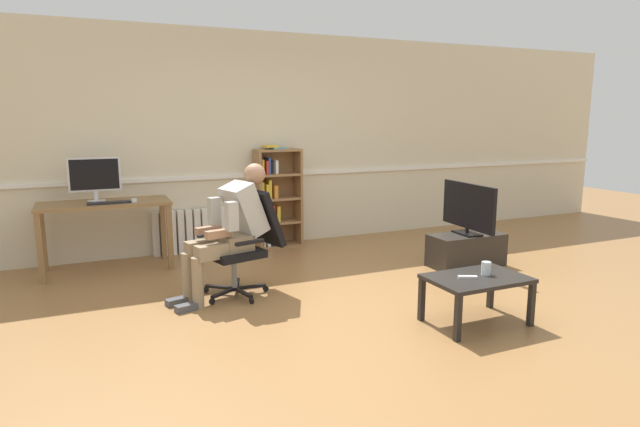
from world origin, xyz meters
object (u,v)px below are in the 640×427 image
(imac_monitor, at_px, (95,176))
(radiator, at_px, (189,231))
(computer_desk, at_px, (105,212))
(drinking_glass, at_px, (486,268))
(tv_screen, at_px, (468,208))
(person_seated, at_px, (230,228))
(keyboard, at_px, (109,203))
(computer_mouse, at_px, (134,200))
(tv_stand, at_px, (466,250))
(coffee_table, at_px, (477,283))
(office_chair, at_px, (247,238))
(bookshelf, at_px, (275,198))
(spare_remote, at_px, (468,277))

(imac_monitor, distance_m, radiator, 1.31)
(computer_desk, height_order, drinking_glass, computer_desk)
(tv_screen, bearing_deg, person_seated, 91.58)
(imac_monitor, distance_m, keyboard, 0.36)
(imac_monitor, relative_size, keyboard, 1.23)
(computer_mouse, distance_m, drinking_glass, 3.67)
(tv_stand, distance_m, coffee_table, 1.74)
(keyboard, bearing_deg, computer_mouse, 4.55)
(tv_stand, bearing_deg, office_chair, 177.28)
(radiator, height_order, tv_stand, radiator)
(office_chair, bearing_deg, drinking_glass, 31.65)
(computer_desk, relative_size, office_chair, 1.36)
(office_chair, bearing_deg, radiator, 172.90)
(computer_desk, bearing_deg, imac_monitor, 133.14)
(keyboard, relative_size, office_chair, 0.44)
(tv_screen, height_order, drinking_glass, tv_screen)
(tv_stand, relative_size, coffee_table, 1.07)
(bookshelf, distance_m, spare_remote, 3.19)
(bookshelf, height_order, office_chair, bookshelf)
(computer_desk, bearing_deg, bookshelf, 8.14)
(bookshelf, bearing_deg, imac_monitor, -174.21)
(bookshelf, bearing_deg, spare_remote, -80.92)
(computer_mouse, height_order, bookshelf, bookshelf)
(computer_desk, height_order, coffee_table, computer_desk)
(computer_desk, relative_size, spare_remote, 8.93)
(keyboard, bearing_deg, computer_desk, 106.75)
(imac_monitor, distance_m, coffee_table, 4.04)
(computer_mouse, height_order, radiator, computer_mouse)
(keyboard, relative_size, computer_mouse, 4.30)
(keyboard, distance_m, drinking_glass, 3.82)
(computer_desk, height_order, spare_remote, computer_desk)
(person_seated, height_order, tv_stand, person_seated)
(bookshelf, relative_size, coffee_table, 1.66)
(person_seated, xyz_separation_m, coffee_table, (1.63, -1.46, -0.31))
(radiator, height_order, tv_screen, tv_screen)
(keyboard, relative_size, radiator, 0.50)
(computer_desk, height_order, imac_monitor, imac_monitor)
(bookshelf, distance_m, office_chair, 1.85)
(computer_desk, xyz_separation_m, keyboard, (0.04, -0.14, 0.12))
(keyboard, relative_size, tv_screen, 0.48)
(keyboard, relative_size, coffee_table, 0.55)
(imac_monitor, relative_size, office_chair, 0.54)
(keyboard, bearing_deg, tv_screen, -19.97)
(radiator, bearing_deg, tv_stand, -34.19)
(tv_screen, bearing_deg, bookshelf, 46.29)
(spare_remote, bearing_deg, bookshelf, -145.75)
(computer_desk, relative_size, tv_stand, 1.59)
(imac_monitor, distance_m, bookshelf, 2.16)
(keyboard, relative_size, tv_stand, 0.51)
(computer_desk, height_order, tv_stand, computer_desk)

